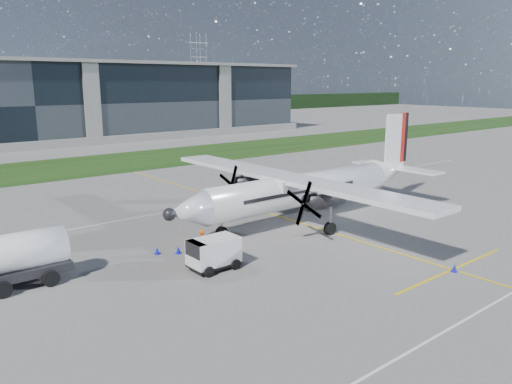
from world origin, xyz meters
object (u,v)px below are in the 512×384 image
at_px(turboprop_aircraft, 309,170).
at_px(safety_cone_stbdwing, 200,192).
at_px(safety_cone_fwd, 157,251).
at_px(safety_cone_portwing, 455,268).
at_px(ground_crew_person, 203,241).
at_px(pylon_east, 199,73).
at_px(safety_cone_tail, 396,197).
at_px(safety_cone_nose_port, 178,250).
at_px(baggage_tug, 214,254).

distance_m(turboprop_aircraft, safety_cone_stbdwing, 14.56).
xyz_separation_m(safety_cone_fwd, safety_cone_portwing, (12.81, -14.65, 0.00)).
height_order(ground_crew_person, safety_cone_fwd, ground_crew_person).
xyz_separation_m(pylon_east, safety_cone_tail, (-68.45, -142.09, -14.75)).
bearing_deg(safety_cone_stbdwing, ground_crew_person, -122.24).
relative_size(pylon_east, safety_cone_nose_port, 60.00).
height_order(turboprop_aircraft, safety_cone_stbdwing, turboprop_aircraft).
bearing_deg(baggage_tug, pylon_east, 57.40).
distance_m(pylon_east, safety_cone_portwing, 177.17).
bearing_deg(safety_cone_tail, baggage_tug, -170.33).
height_order(baggage_tug, safety_cone_nose_port, baggage_tug).
xyz_separation_m(safety_cone_tail, safety_cone_portwing, (-13.78, -14.15, 0.00)).
relative_size(safety_cone_fwd, safety_cone_portwing, 1.00).
xyz_separation_m(baggage_tug, safety_cone_portwing, (11.37, -9.87, -0.76)).
relative_size(pylon_east, turboprop_aircraft, 1.05).
height_order(pylon_east, turboprop_aircraft, pylon_east).
relative_size(turboprop_aircraft, ground_crew_person, 13.60).
bearing_deg(safety_cone_portwing, safety_cone_fwd, 131.17).
xyz_separation_m(safety_cone_portwing, safety_cone_stbdwing, (-0.44, 28.41, 0.00)).
bearing_deg(baggage_tug, safety_cone_stbdwing, 59.49).
relative_size(turboprop_aircraft, safety_cone_portwing, 57.16).
relative_size(pylon_east, baggage_tug, 8.93).
relative_size(safety_cone_tail, safety_cone_stbdwing, 1.00).
bearing_deg(safety_cone_nose_port, safety_cone_stbdwing, 52.50).
bearing_deg(safety_cone_fwd, ground_crew_person, -45.98).
bearing_deg(safety_cone_stbdwing, safety_cone_portwing, -89.12).
xyz_separation_m(turboprop_aircraft, safety_cone_nose_port, (-13.40, -0.77, -4.04)).
relative_size(pylon_east, safety_cone_tail, 60.00).
distance_m(safety_cone_portwing, safety_cone_stbdwing, 28.42).
bearing_deg(baggage_tug, safety_cone_fwd, 106.84).
xyz_separation_m(baggage_tug, safety_cone_tail, (25.15, 4.28, -0.76)).
distance_m(pylon_east, ground_crew_person, 171.80).
bearing_deg(pylon_east, safety_cone_tail, -115.72).
xyz_separation_m(baggage_tug, safety_cone_stbdwing, (10.93, 18.54, -0.76)).
height_order(turboprop_aircraft, safety_cone_fwd, turboprop_aircraft).
bearing_deg(turboprop_aircraft, safety_cone_nose_port, -176.69).
bearing_deg(turboprop_aircraft, safety_cone_tail, -2.16).
xyz_separation_m(pylon_east, ground_crew_person, (-92.80, -143.90, -13.95)).
relative_size(turboprop_aircraft, safety_cone_nose_port, 57.16).
relative_size(ground_crew_person, safety_cone_nose_port, 4.20).
distance_m(pylon_east, safety_cone_fwd, 171.17).
bearing_deg(ground_crew_person, turboprop_aircraft, -52.10).
height_order(safety_cone_fwd, safety_cone_portwing, same).
bearing_deg(safety_cone_portwing, safety_cone_nose_port, 130.06).
distance_m(safety_cone_fwd, safety_cone_portwing, 19.46).
relative_size(baggage_tug, safety_cone_stbdwing, 6.72).
distance_m(safety_cone_tail, safety_cone_stbdwing, 20.14).
distance_m(turboprop_aircraft, baggage_tug, 14.35).
bearing_deg(pylon_east, safety_cone_stbdwing, -122.89).
bearing_deg(baggage_tug, ground_crew_person, 72.26).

